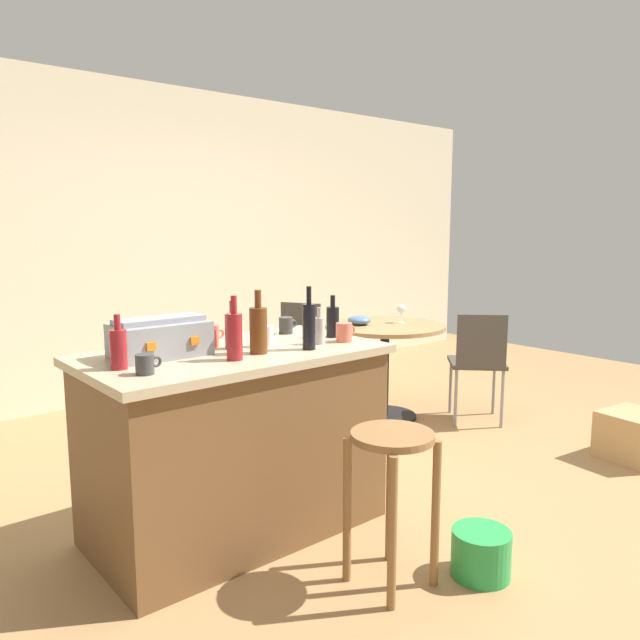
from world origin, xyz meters
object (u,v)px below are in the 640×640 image
object	(u,v)px
cup_0	(211,336)
cup_4	(286,325)
serving_bowl	(359,320)
bottle_3	(319,330)
cardboard_box	(636,436)
bottle_1	(258,329)
bottle_4	(118,348)
dining_table	(385,347)
bottle_5	(333,321)
plastic_bucket	(481,553)
bottle_0	(309,325)
bottle_2	(233,330)
cup_1	(266,336)
wooden_stool	(392,473)
toolbox	(160,338)
bottle_6	(234,335)
cup_2	(344,332)
folding_chair_near	(478,358)
cup_3	(145,364)
kitchen_island	(236,441)
wine_glass	(401,309)
folding_chair_far	(295,346)

from	to	relation	value
cup_0	cup_4	bearing A→B (deg)	7.15
serving_bowl	bottle_3	bearing A→B (deg)	-140.48
cup_0	cardboard_box	size ratio (longest dim) A/B	0.30
bottle_1	cup_0	bearing A→B (deg)	106.57
bottle_4	dining_table	bearing A→B (deg)	18.85
bottle_5	bottle_1	bearing A→B (deg)	-169.48
bottle_4	plastic_bucket	xyz separation A→B (m)	(1.15, -0.99, -0.89)
bottle_0	bottle_2	xyz separation A→B (m)	(-0.27, 0.25, -0.03)
cardboard_box	plastic_bucket	size ratio (longest dim) A/B	1.51
cup_0	cup_1	world-z (taller)	cup_0
bottle_4	serving_bowl	world-z (taller)	bottle_4
bottle_2	bottle_0	bearing A→B (deg)	-43.17
wooden_stool	bottle_1	size ratio (longest dim) A/B	2.23
toolbox	bottle_6	xyz separation A→B (m)	(0.22, -0.28, 0.03)
bottle_4	cup_0	bearing A→B (deg)	18.49
dining_table	bottle_5	distance (m)	1.57
wooden_stool	cup_0	bearing A→B (deg)	106.03
toolbox	cup_4	bearing A→B (deg)	8.20
cup_2	cardboard_box	world-z (taller)	cup_2
folding_chair_near	bottle_1	size ratio (longest dim) A/B	2.89
wooden_stool	bottle_4	size ratio (longest dim) A/B	2.88
toolbox	cup_3	size ratio (longest dim) A/B	3.79
bottle_2	kitchen_island	bearing A→B (deg)	-120.20
kitchen_island	dining_table	size ratio (longest dim) A/B	1.52
bottle_5	cup_3	bearing A→B (deg)	-172.32
wooden_stool	folding_chair_near	world-z (taller)	folding_chair_near
cup_0	cup_1	distance (m)	0.27
bottle_1	cup_3	xyz separation A→B (m)	(-0.58, -0.05, -0.07)
cup_4	bottle_4	bearing A→B (deg)	-166.87
kitchen_island	bottle_1	xyz separation A→B (m)	(0.05, -0.13, 0.56)
kitchen_island	bottle_2	bearing A→B (deg)	59.80
dining_table	bottle_3	size ratio (longest dim) A/B	5.02
cup_0	cardboard_box	xyz separation A→B (m)	(2.50, -1.01, -0.80)
bottle_5	cup_3	size ratio (longest dim) A/B	2.05
bottle_1	cup_4	size ratio (longest dim) A/B	2.62
bottle_6	cup_4	xyz separation A→B (m)	(0.58, 0.40, -0.07)
bottle_1	wooden_stool	bearing A→B (deg)	-74.19
cup_0	wine_glass	distance (m)	2.14
bottle_0	kitchen_island	bearing A→B (deg)	144.34
bottle_0	bottle_2	bearing A→B (deg)	136.83
bottle_3	cup_0	distance (m)	0.53
bottle_2	cup_1	size ratio (longest dim) A/B	2.08
cup_2	cup_3	size ratio (longest dim) A/B	1.08
bottle_4	bottle_0	bearing A→B (deg)	-11.99
bottle_1	cup_2	distance (m)	0.51
bottle_6	cup_2	world-z (taller)	bottle_6
cup_1	cup_2	world-z (taller)	cup_1
folding_chair_far	toolbox	world-z (taller)	toolbox
folding_chair_far	cup_1	size ratio (longest dim) A/B	7.59
folding_chair_far	bottle_0	size ratio (longest dim) A/B	2.80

